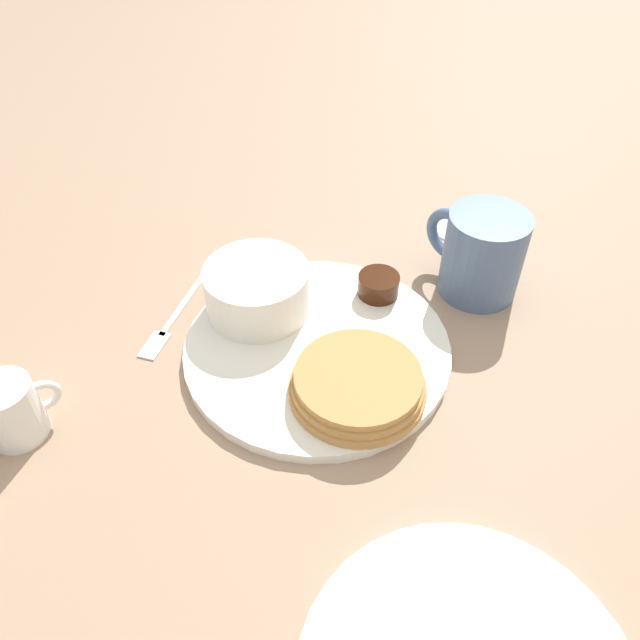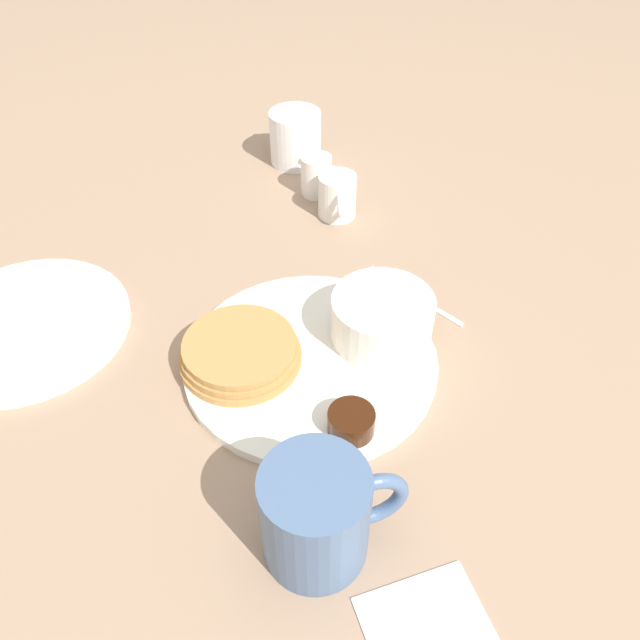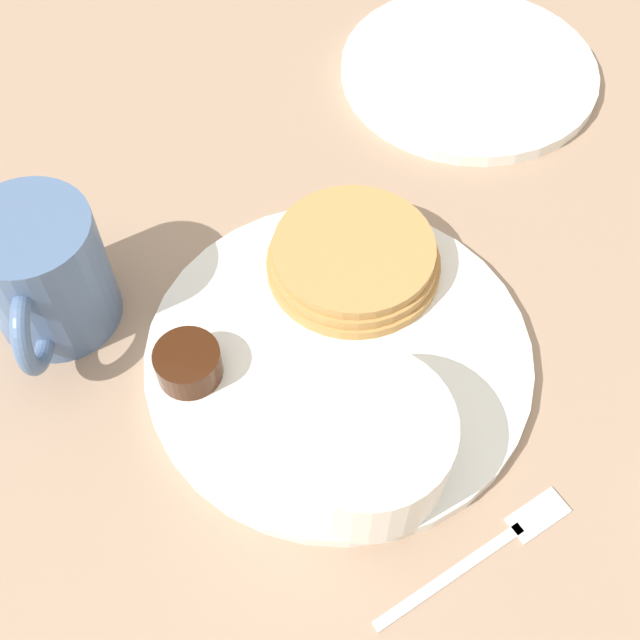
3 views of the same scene
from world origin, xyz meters
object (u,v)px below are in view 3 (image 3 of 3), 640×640
at_px(bowl, 364,440).
at_px(fork, 496,544).
at_px(plate, 338,355).
at_px(coffee_mug, 44,276).

relative_size(bowl, fork, 0.95).
bearing_deg(plate, fork, -135.44).
relative_size(bowl, coffee_mug, 0.91).
bearing_deg(bowl, coffee_mug, 70.34).
distance_m(bowl, fork, 0.11).
bearing_deg(coffee_mug, plate, -91.21).
bearing_deg(fork, bowl, 66.59).
xyz_separation_m(coffee_mug, fork, (-0.13, -0.33, -0.05)).
distance_m(coffee_mug, fork, 0.36).
distance_m(plate, fork, 0.17).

